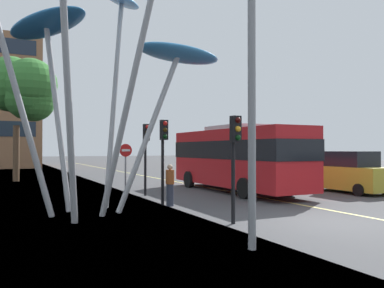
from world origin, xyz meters
name	(u,v)px	position (x,y,z in m)	size (l,w,h in m)	color
ground	(309,226)	(-0.69, 0.00, -0.05)	(120.00, 240.00, 0.10)	#424244
red_bus	(236,155)	(2.19, 8.59, 1.92)	(2.88, 10.19, 3.52)	red
leaf_sculpture	(88,11)	(-6.39, 4.49, 6.99)	(10.37, 9.23, 9.14)	#9EA0A5
traffic_light_kerb_near	(235,145)	(-2.73, 0.94, 2.37)	(0.28, 0.42, 3.26)	black
traffic_light_kerb_far	(164,143)	(-3.19, 5.52, 2.49)	(0.28, 0.42, 3.43)	black
traffic_light_island_mid	(146,144)	(-2.72, 8.95, 2.52)	(0.28, 0.42, 3.48)	black
car_parked_mid	(351,173)	(7.32, 5.57, 1.00)	(2.04, 4.22, 2.15)	gold
car_parked_far	(260,168)	(6.60, 12.45, 1.00)	(1.97, 4.12, 2.15)	gray
street_lamp	(263,37)	(-3.67, -1.74, 4.83)	(1.46, 0.44, 7.61)	gray
tree_pavement_near	(24,90)	(-7.57, 20.74, 6.45)	(5.02, 4.99, 8.84)	brown
pedestrian	(170,185)	(-3.01, 5.29, 0.83)	(0.34, 0.34, 1.66)	#2D3342
no_entry_sign	(126,162)	(-3.78, 8.81, 1.67)	(0.60, 0.12, 2.51)	gray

